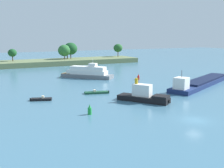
{
  "coord_description": "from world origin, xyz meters",
  "views": [
    {
      "loc": [
        -32.47,
        -33.44,
        14.16
      ],
      "look_at": [
        0.15,
        31.14,
        1.2
      ],
      "focal_mm": 44.39,
      "sensor_mm": 36.0,
      "label": 1
    }
  ],
  "objects_px": {
    "channel_buoy_red": "(138,77)",
    "white_riverboat": "(87,73)",
    "small_motorboat": "(41,99)",
    "fishing_skiff": "(96,92)",
    "cargo_barge": "(203,82)",
    "channel_buoy_green": "(90,110)",
    "tugboat": "(144,96)"
  },
  "relations": [
    {
      "from": "tugboat",
      "to": "white_riverboat",
      "type": "distance_m",
      "value": 36.32
    },
    {
      "from": "fishing_skiff",
      "to": "white_riverboat",
      "type": "relative_size",
      "value": 0.39
    },
    {
      "from": "white_riverboat",
      "to": "tugboat",
      "type": "bearing_deg",
      "value": -92.17
    },
    {
      "from": "fishing_skiff",
      "to": "channel_buoy_green",
      "type": "bearing_deg",
      "value": -117.47
    },
    {
      "from": "tugboat",
      "to": "white_riverboat",
      "type": "height_order",
      "value": "white_riverboat"
    },
    {
      "from": "small_motorboat",
      "to": "fishing_skiff",
      "type": "bearing_deg",
      "value": 5.01
    },
    {
      "from": "cargo_barge",
      "to": "channel_buoy_green",
      "type": "distance_m",
      "value": 42.29
    },
    {
      "from": "fishing_skiff",
      "to": "small_motorboat",
      "type": "distance_m",
      "value": 13.68
    },
    {
      "from": "channel_buoy_green",
      "to": "channel_buoy_red",
      "type": "bearing_deg",
      "value": 45.45
    },
    {
      "from": "tugboat",
      "to": "fishing_skiff",
      "type": "bearing_deg",
      "value": 116.04
    },
    {
      "from": "channel_buoy_red",
      "to": "tugboat",
      "type": "bearing_deg",
      "value": -119.67
    },
    {
      "from": "fishing_skiff",
      "to": "cargo_barge",
      "type": "bearing_deg",
      "value": -4.94
    },
    {
      "from": "channel_buoy_green",
      "to": "white_riverboat",
      "type": "bearing_deg",
      "value": 68.79
    },
    {
      "from": "fishing_skiff",
      "to": "channel_buoy_red",
      "type": "relative_size",
      "value": 3.24
    },
    {
      "from": "small_motorboat",
      "to": "channel_buoy_green",
      "type": "distance_m",
      "value": 15.7
    },
    {
      "from": "white_riverboat",
      "to": "channel_buoy_green",
      "type": "height_order",
      "value": "white_riverboat"
    },
    {
      "from": "channel_buoy_red",
      "to": "white_riverboat",
      "type": "bearing_deg",
      "value": 139.1
    },
    {
      "from": "fishing_skiff",
      "to": "channel_buoy_red",
      "type": "xyz_separation_m",
      "value": [
        20.21,
        13.0,
        0.56
      ]
    },
    {
      "from": "tugboat",
      "to": "cargo_barge",
      "type": "xyz_separation_m",
      "value": [
        25.97,
        9.34,
        -0.36
      ]
    },
    {
      "from": "fishing_skiff",
      "to": "cargo_barge",
      "type": "xyz_separation_m",
      "value": [
        31.88,
        -2.75,
        0.63
      ]
    },
    {
      "from": "fishing_skiff",
      "to": "channel_buoy_green",
      "type": "xyz_separation_m",
      "value": [
        -8.29,
        -15.95,
        0.56
      ]
    },
    {
      "from": "channel_buoy_red",
      "to": "small_motorboat",
      "type": "bearing_deg",
      "value": -157.24
    },
    {
      "from": "channel_buoy_red",
      "to": "channel_buoy_green",
      "type": "height_order",
      "value": "same"
    },
    {
      "from": "tugboat",
      "to": "channel_buoy_red",
      "type": "bearing_deg",
      "value": 60.33
    },
    {
      "from": "cargo_barge",
      "to": "white_riverboat",
      "type": "relative_size",
      "value": 2.22
    },
    {
      "from": "cargo_barge",
      "to": "channel_buoy_red",
      "type": "bearing_deg",
      "value": 126.55
    },
    {
      "from": "cargo_barge",
      "to": "fishing_skiff",
      "type": "bearing_deg",
      "value": 175.06
    },
    {
      "from": "fishing_skiff",
      "to": "channel_buoy_red",
      "type": "height_order",
      "value": "channel_buoy_red"
    },
    {
      "from": "tugboat",
      "to": "cargo_barge",
      "type": "bearing_deg",
      "value": 19.78
    },
    {
      "from": "cargo_barge",
      "to": "channel_buoy_green",
      "type": "xyz_separation_m",
      "value": [
        -40.18,
        -13.2,
        -0.07
      ]
    },
    {
      "from": "cargo_barge",
      "to": "channel_buoy_red",
      "type": "height_order",
      "value": "cargo_barge"
    },
    {
      "from": "small_motorboat",
      "to": "channel_buoy_red",
      "type": "bearing_deg",
      "value": 22.76
    }
  ]
}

